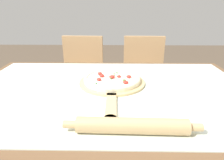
{
  "coord_description": "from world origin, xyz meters",
  "views": [
    {
      "loc": [
        0.03,
        -0.92,
        1.19
      ],
      "look_at": [
        0.01,
        0.05,
        0.81
      ],
      "focal_mm": 32.0,
      "sensor_mm": 36.0,
      "label": 1
    }
  ],
  "objects_px": {
    "pizza_peel": "(112,84)",
    "chair_left": "(82,77)",
    "rolling_pin": "(132,126)",
    "chair_right": "(143,78)",
    "pizza": "(112,79)"
  },
  "relations": [
    {
      "from": "chair_left",
      "to": "chair_right",
      "type": "distance_m",
      "value": 0.58
    },
    {
      "from": "chair_left",
      "to": "chair_right",
      "type": "height_order",
      "value": "same"
    },
    {
      "from": "rolling_pin",
      "to": "chair_right",
      "type": "relative_size",
      "value": 0.51
    },
    {
      "from": "pizza_peel",
      "to": "chair_left",
      "type": "height_order",
      "value": "chair_left"
    },
    {
      "from": "chair_left",
      "to": "rolling_pin",
      "type": "bearing_deg",
      "value": -70.07
    },
    {
      "from": "pizza",
      "to": "chair_left",
      "type": "distance_m",
      "value": 0.88
    },
    {
      "from": "pizza_peel",
      "to": "pizza",
      "type": "height_order",
      "value": "pizza"
    },
    {
      "from": "pizza",
      "to": "chair_right",
      "type": "distance_m",
      "value": 0.88
    },
    {
      "from": "pizza",
      "to": "chair_left",
      "type": "bearing_deg",
      "value": 110.92
    },
    {
      "from": "rolling_pin",
      "to": "chair_right",
      "type": "distance_m",
      "value": 1.27
    },
    {
      "from": "pizza_peel",
      "to": "pizza",
      "type": "distance_m",
      "value": 0.03
    },
    {
      "from": "pizza_peel",
      "to": "chair_right",
      "type": "distance_m",
      "value": 0.9
    },
    {
      "from": "pizza",
      "to": "chair_left",
      "type": "height_order",
      "value": "chair_left"
    },
    {
      "from": "rolling_pin",
      "to": "chair_right",
      "type": "height_order",
      "value": "chair_right"
    },
    {
      "from": "rolling_pin",
      "to": "chair_left",
      "type": "height_order",
      "value": "chair_left"
    }
  ]
}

